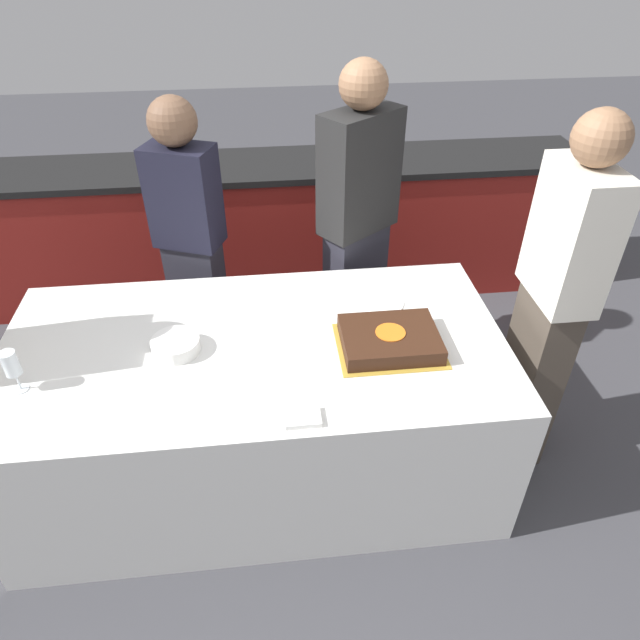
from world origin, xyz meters
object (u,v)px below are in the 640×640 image
Objects in this scene: person_seated_right at (553,301)px; person_standing_back at (191,243)px; plate_stack at (176,345)px; wine_glass at (11,364)px; person_cutting_cake at (357,225)px; cake at (390,339)px.

person_standing_back is at bearing -115.66° from person_seated_right.
wine_glass reaches higher than plate_stack.
person_standing_back is (-0.86, 0.00, -0.05)m from person_cutting_cake.
person_standing_back is (0.58, 0.94, -0.05)m from wine_glass.
wine_glass is (-0.57, -0.17, 0.10)m from plate_stack.
cake is 2.20× the size of plate_stack.
cake is 2.42× the size of wine_glass.
cake is at bearing -83.64° from person_seated_right.
person_cutting_cake reaches higher than wine_glass.
plate_stack is 0.13× the size of person_standing_back.
person_cutting_cake is at bearing -158.46° from person_standing_back.
cake is at bearing 53.51° from person_cutting_cake.
person_cutting_cake is (1.44, 0.94, 0.00)m from wine_glass.
wine_glass is 1.11m from person_standing_back.
cake reaches higher than plate_stack.
person_seated_right reaches higher than person_standing_back.
person_cutting_cake reaches higher than plate_stack.
plate_stack is 1.17m from person_cutting_cake.
plate_stack is at bearing 175.52° from cake.
cake is 1.20m from person_standing_back.
person_seated_right is at bearing 175.88° from person_standing_back.
person_standing_back is at bearing 88.91° from plate_stack.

